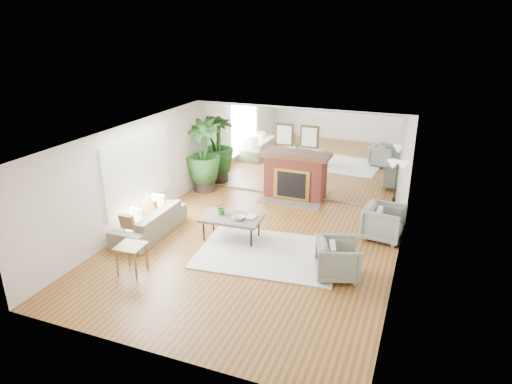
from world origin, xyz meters
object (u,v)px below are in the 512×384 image
at_px(sofa, 150,222).
at_px(floor_lamp, 397,170).
at_px(coffee_table, 231,219).
at_px(fireplace, 294,176).
at_px(armchair_back, 384,222).
at_px(potted_ficus, 203,153).
at_px(side_table, 131,250).
at_px(armchair_front, 338,259).

height_order(sofa, floor_lamp, floor_lamp).
bearing_deg(coffee_table, floor_lamp, 35.29).
relative_size(fireplace, coffee_table, 1.48).
height_order(armchair_back, potted_ficus, potted_ficus).
xyz_separation_m(sofa, potted_ficus, (-0.15, 3.04, 0.81)).
distance_m(fireplace, floor_lamp, 2.83).
distance_m(side_table, potted_ficus, 4.74).
bearing_deg(side_table, floor_lamp, 44.11).
height_order(armchair_front, floor_lamp, floor_lamp).
height_order(coffee_table, armchair_back, armchair_back).
xyz_separation_m(fireplace, armchair_back, (2.60, -1.61, -0.27)).
relative_size(armchair_front, potted_ficus, 0.39).
bearing_deg(potted_ficus, side_table, -80.20).
distance_m(sofa, armchair_front, 4.44).
height_order(coffee_table, potted_ficus, potted_ficus).
bearing_deg(side_table, armchair_front, 18.83).
relative_size(armchair_back, side_table, 1.48).
bearing_deg(sofa, armchair_back, 107.97).
height_order(coffee_table, armchair_front, armchair_front).
height_order(fireplace, armchair_front, fireplace).
bearing_deg(coffee_table, potted_ficus, 127.84).
bearing_deg(potted_ficus, armchair_front, -36.14).
height_order(armchair_back, side_table, armchair_back).
distance_m(coffee_table, potted_ficus, 3.35).
bearing_deg(coffee_table, armchair_back, 21.60).
bearing_deg(fireplace, potted_ficus, -174.06).
bearing_deg(fireplace, coffee_table, -101.51).
bearing_deg(side_table, coffee_table, 59.17).
bearing_deg(sofa, side_table, 21.51).
distance_m(armchair_front, potted_ficus, 5.72).
bearing_deg(floor_lamp, coffee_table, -144.71).
distance_m(fireplace, potted_ficus, 2.65).
bearing_deg(armchair_back, armchair_front, 169.71).
bearing_deg(potted_ficus, floor_lamp, -2.93).
relative_size(fireplace, floor_lamp, 1.33).
bearing_deg(armchair_back, coffee_table, 118.48).
bearing_deg(side_table, sofa, 112.22).
height_order(coffee_table, floor_lamp, floor_lamp).
relative_size(armchair_back, armchair_front, 1.05).
xyz_separation_m(side_table, potted_ficus, (-0.80, 4.63, 0.63)).
bearing_deg(potted_ficus, sofa, -87.18).
bearing_deg(armchair_front, side_table, 91.07).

